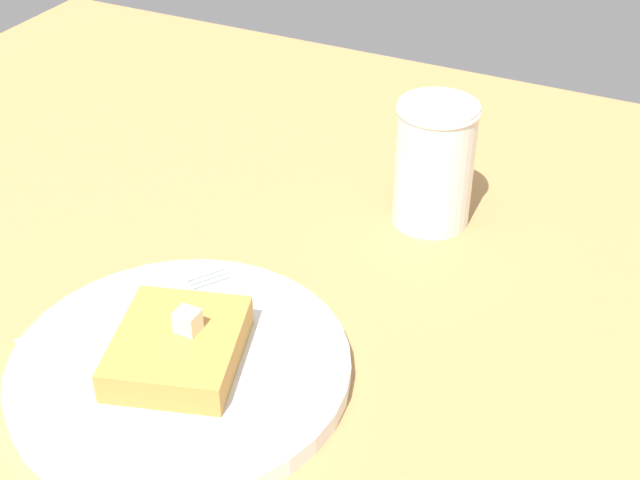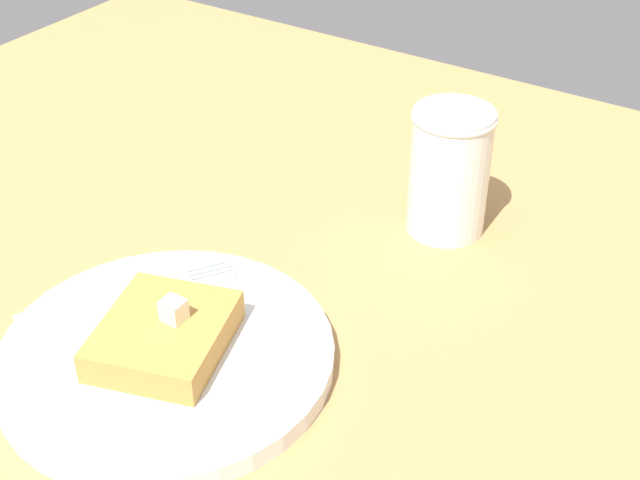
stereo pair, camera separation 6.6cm
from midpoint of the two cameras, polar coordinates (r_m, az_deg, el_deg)
The scene contains 6 objects.
table_surface at distance 59.15cm, azimuth -4.58°, elevation -12.38°, with size 118.60×118.60×2.68cm, color #AB7F4A.
plate at distance 61.55cm, azimuth -6.79°, elevation -7.42°, with size 22.96×22.96×1.44cm.
toast_slice_center at distance 60.40cm, azimuth -6.90°, elevation -6.20°, with size 8.06×9.39×2.27cm, color #BB833C.
butter_pat_primary at distance 59.35cm, azimuth -6.25°, elevation -4.60°, with size 1.54×1.39×1.54cm, color #F4F0C7.
fork at distance 66.10cm, azimuth -8.65°, elevation -3.29°, with size 10.14×14.07×0.36cm.
syrup_jar at distance 73.57cm, azimuth 10.81°, elevation 4.11°, with size 6.77×6.77×10.78cm.
Camera 2 is at (28.57, -29.54, 44.55)cm, focal length 50.00 mm.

